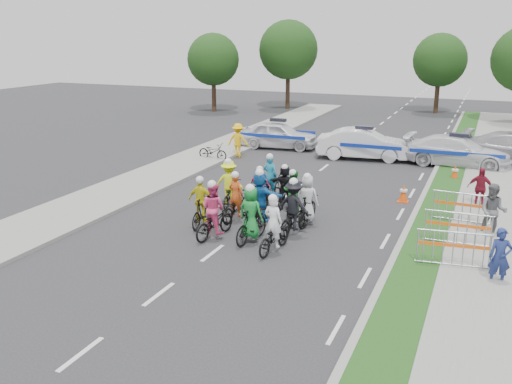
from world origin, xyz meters
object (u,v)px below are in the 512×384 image
at_px(rider_2, 214,216).
at_px(rider_5, 260,201).
at_px(barrier_1, 458,230).
at_px(rider_11, 285,188).
at_px(tree_3, 288,50).
at_px(cone_1, 455,172).
at_px(rider_3, 202,207).
at_px(police_car_1, 363,144).
at_px(tree_0, 213,60).
at_px(rider_10, 229,189).
at_px(rider_12, 270,184).
at_px(barrier_0, 453,251).
at_px(police_car_0, 278,135).
at_px(spectator_1, 493,211).
at_px(rider_0, 274,233).
at_px(rider_8, 293,198).
at_px(marshal_hiviz, 238,140).
at_px(rider_6, 236,204).
at_px(spectator_0, 500,257).
at_px(rider_7, 307,204).
at_px(rider_9, 260,192).
at_px(rider_1, 251,219).
at_px(rider_4, 294,213).
at_px(cone_0, 403,193).
at_px(parked_bike, 213,152).
at_px(tree_4, 440,60).
at_px(police_car_2, 458,151).
at_px(barrier_2, 462,209).
at_px(spectator_2, 480,188).

distance_m(rider_2, rider_5, 1.95).
height_order(rider_2, barrier_1, rider_2).
distance_m(rider_11, tree_3, 28.60).
bearing_deg(cone_1, rider_3, -126.87).
bearing_deg(police_car_1, tree_0, 40.57).
relative_size(rider_10, tree_3, 0.27).
height_order(rider_5, rider_12, rider_5).
distance_m(rider_2, barrier_0, 7.28).
distance_m(police_car_0, spectator_1, 15.87).
height_order(rider_0, spectator_1, rider_0).
bearing_deg(rider_5, rider_3, 38.36).
height_order(rider_8, rider_11, rider_8).
relative_size(rider_0, rider_11, 1.12).
bearing_deg(marshal_hiviz, police_car_1, -165.14).
bearing_deg(police_car_1, rider_6, 162.15).
bearing_deg(spectator_0, rider_2, 169.65).
distance_m(spectator_1, barrier_1, 1.68).
distance_m(rider_7, rider_9, 2.34).
relative_size(rider_1, rider_4, 0.97).
bearing_deg(rider_4, marshal_hiviz, -46.72).
relative_size(rider_2, cone_1, 2.82).
relative_size(rider_11, cone_0, 2.36).
height_order(rider_4, parked_bike, rider_4).
height_order(spectator_1, tree_4, tree_4).
xyz_separation_m(rider_3, police_car_1, (2.73, 12.68, 0.09)).
height_order(rider_4, tree_0, tree_0).
bearing_deg(rider_9, rider_10, 14.46).
relative_size(rider_12, police_car_2, 0.37).
relative_size(rider_9, tree_0, 0.27).
height_order(rider_1, police_car_2, rider_1).
distance_m(police_car_0, tree_3, 17.62).
relative_size(barrier_2, tree_0, 0.32).
relative_size(rider_10, rider_12, 1.04).
xyz_separation_m(rider_4, tree_0, (-15.70, 25.50, 3.44)).
bearing_deg(rider_7, police_car_2, -108.48).
xyz_separation_m(rider_0, barrier_2, (5.06, 4.83, -0.05)).
bearing_deg(rider_12, barrier_0, 156.16).
xyz_separation_m(spectator_0, tree_0, (-21.88, 27.11, 3.41)).
height_order(police_car_2, tree_4, tree_4).
height_order(rider_12, cone_0, rider_12).
bearing_deg(police_car_0, cone_1, -117.24).
xyz_separation_m(rider_5, rider_9, (-0.66, 1.63, -0.18)).
bearing_deg(barrier_2, parked_bike, 154.97).
bearing_deg(barrier_0, police_car_0, 126.43).
bearing_deg(spectator_2, barrier_2, -98.26).
xyz_separation_m(rider_3, rider_5, (1.76, 0.93, 0.14)).
xyz_separation_m(rider_3, tree_4, (4.42, 31.96, 3.49)).
distance_m(rider_8, tree_4, 29.85).
bearing_deg(cone_1, tree_3, 126.90).
distance_m(rider_7, rider_8, 1.14).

